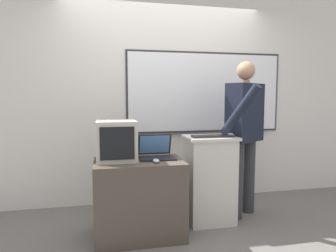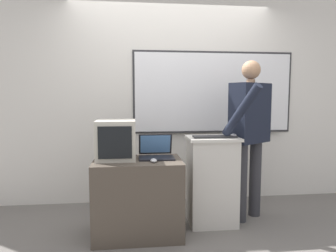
{
  "view_description": "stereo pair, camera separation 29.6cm",
  "coord_description": "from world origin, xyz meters",
  "px_view_note": "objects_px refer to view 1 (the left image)",
  "views": [
    {
      "loc": [
        -0.76,
        -2.54,
        1.35
      ],
      "look_at": [
        -0.14,
        0.34,
        1.06
      ],
      "focal_mm": 32.0,
      "sensor_mm": 36.0,
      "label": 1
    },
    {
      "loc": [
        -0.47,
        -2.59,
        1.35
      ],
      "look_at": [
        -0.14,
        0.34,
        1.06
      ],
      "focal_mm": 32.0,
      "sensor_mm": 36.0,
      "label": 2
    }
  ],
  "objects_px": {
    "laptop": "(156,152)",
    "wireless_keyboard": "(213,136)",
    "lectern_podium": "(210,179)",
    "computer_mouse_by_laptop": "(156,161)",
    "computer_mouse_by_keyboard": "(231,135)",
    "side_desk": "(139,199)",
    "crt_monitor": "(116,140)",
    "person_presenter": "(245,127)"
  },
  "relations": [
    {
      "from": "lectern_podium",
      "to": "wireless_keyboard",
      "type": "height_order",
      "value": "wireless_keyboard"
    },
    {
      "from": "wireless_keyboard",
      "to": "computer_mouse_by_keyboard",
      "type": "height_order",
      "value": "computer_mouse_by_keyboard"
    },
    {
      "from": "crt_monitor",
      "to": "lectern_podium",
      "type": "bearing_deg",
      "value": 7.01
    },
    {
      "from": "lectern_podium",
      "to": "computer_mouse_by_laptop",
      "type": "relative_size",
      "value": 9.32
    },
    {
      "from": "lectern_podium",
      "to": "wireless_keyboard",
      "type": "distance_m",
      "value": 0.48
    },
    {
      "from": "side_desk",
      "to": "computer_mouse_by_keyboard",
      "type": "bearing_deg",
      "value": 8.12
    },
    {
      "from": "laptop",
      "to": "wireless_keyboard",
      "type": "relative_size",
      "value": 0.77
    },
    {
      "from": "side_desk",
      "to": "person_presenter",
      "type": "distance_m",
      "value": 1.4
    },
    {
      "from": "computer_mouse_by_laptop",
      "to": "person_presenter",
      "type": "bearing_deg",
      "value": 19.86
    },
    {
      "from": "side_desk",
      "to": "person_presenter",
      "type": "relative_size",
      "value": 0.49
    },
    {
      "from": "person_presenter",
      "to": "computer_mouse_by_laptop",
      "type": "xyz_separation_m",
      "value": [
        -1.07,
        -0.39,
        -0.25
      ]
    },
    {
      "from": "laptop",
      "to": "wireless_keyboard",
      "type": "distance_m",
      "value": 0.63
    },
    {
      "from": "lectern_podium",
      "to": "crt_monitor",
      "type": "relative_size",
      "value": 2.45
    },
    {
      "from": "computer_mouse_by_keyboard",
      "to": "crt_monitor",
      "type": "height_order",
      "value": "crt_monitor"
    },
    {
      "from": "laptop",
      "to": "computer_mouse_by_keyboard",
      "type": "distance_m",
      "value": 0.83
    },
    {
      "from": "lectern_podium",
      "to": "person_presenter",
      "type": "height_order",
      "value": "person_presenter"
    },
    {
      "from": "computer_mouse_by_laptop",
      "to": "laptop",
      "type": "bearing_deg",
      "value": 80.32
    },
    {
      "from": "side_desk",
      "to": "laptop",
      "type": "height_order",
      "value": "laptop"
    },
    {
      "from": "person_presenter",
      "to": "computer_mouse_by_laptop",
      "type": "distance_m",
      "value": 1.17
    },
    {
      "from": "laptop",
      "to": "wireless_keyboard",
      "type": "height_order",
      "value": "laptop"
    },
    {
      "from": "side_desk",
      "to": "crt_monitor",
      "type": "relative_size",
      "value": 2.22
    },
    {
      "from": "laptop",
      "to": "computer_mouse_by_laptop",
      "type": "height_order",
      "value": "laptop"
    },
    {
      "from": "side_desk",
      "to": "laptop",
      "type": "relative_size",
      "value": 2.45
    },
    {
      "from": "wireless_keyboard",
      "to": "crt_monitor",
      "type": "bearing_deg",
      "value": -176.09
    },
    {
      "from": "side_desk",
      "to": "crt_monitor",
      "type": "height_order",
      "value": "crt_monitor"
    },
    {
      "from": "side_desk",
      "to": "computer_mouse_by_keyboard",
      "type": "relative_size",
      "value": 8.42
    },
    {
      "from": "wireless_keyboard",
      "to": "crt_monitor",
      "type": "xyz_separation_m",
      "value": [
        -1.0,
        -0.07,
        -0.01
      ]
    },
    {
      "from": "side_desk",
      "to": "wireless_keyboard",
      "type": "distance_m",
      "value": 0.98
    },
    {
      "from": "lectern_podium",
      "to": "side_desk",
      "type": "bearing_deg",
      "value": -166.78
    },
    {
      "from": "side_desk",
      "to": "lectern_podium",
      "type": "bearing_deg",
      "value": 13.22
    },
    {
      "from": "lectern_podium",
      "to": "person_presenter",
      "type": "relative_size",
      "value": 0.54
    },
    {
      "from": "wireless_keyboard",
      "to": "computer_mouse_by_laptop",
      "type": "bearing_deg",
      "value": -158.56
    },
    {
      "from": "side_desk",
      "to": "person_presenter",
      "type": "bearing_deg",
      "value": 12.22
    },
    {
      "from": "person_presenter",
      "to": "wireless_keyboard",
      "type": "xyz_separation_m",
      "value": [
        -0.42,
        -0.13,
        -0.07
      ]
    },
    {
      "from": "side_desk",
      "to": "laptop",
      "type": "xyz_separation_m",
      "value": [
        0.18,
        0.1,
        0.43
      ]
    },
    {
      "from": "person_presenter",
      "to": "laptop",
      "type": "relative_size",
      "value": 5.04
    },
    {
      "from": "person_presenter",
      "to": "crt_monitor",
      "type": "xyz_separation_m",
      "value": [
        -1.42,
        -0.2,
        -0.08
      ]
    },
    {
      "from": "laptop",
      "to": "side_desk",
      "type": "bearing_deg",
      "value": -151.69
    },
    {
      "from": "side_desk",
      "to": "crt_monitor",
      "type": "xyz_separation_m",
      "value": [
        -0.2,
        0.06,
        0.56
      ]
    },
    {
      "from": "lectern_podium",
      "to": "wireless_keyboard",
      "type": "bearing_deg",
      "value": -78.71
    },
    {
      "from": "laptop",
      "to": "computer_mouse_by_laptop",
      "type": "bearing_deg",
      "value": -99.68
    },
    {
      "from": "wireless_keyboard",
      "to": "computer_mouse_by_keyboard",
      "type": "xyz_separation_m",
      "value": [
        0.2,
        0.01,
        0.01
      ]
    }
  ]
}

